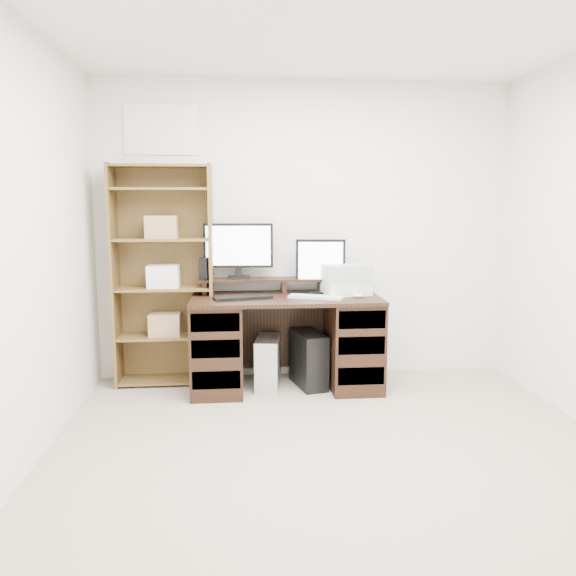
{
  "coord_description": "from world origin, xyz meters",
  "views": [
    {
      "loc": [
        -0.57,
        -2.77,
        1.49
      ],
      "look_at": [
        -0.19,
        1.43,
        0.85
      ],
      "focal_mm": 35.0,
      "sensor_mm": 36.0,
      "label": 1
    }
  ],
  "objects": [
    {
      "name": "room",
      "position": [
        -0.0,
        0.0,
        1.25
      ],
      "size": [
        3.54,
        4.04,
        2.54
      ],
      "color": "tan",
      "rests_on": "ground"
    },
    {
      "name": "desk",
      "position": [
        -0.19,
        1.64,
        0.39
      ],
      "size": [
        1.5,
        0.7,
        0.75
      ],
      "color": "black",
      "rests_on": "ground"
    },
    {
      "name": "riser_shelf",
      "position": [
        -0.19,
        1.85,
        0.84
      ],
      "size": [
        1.4,
        0.22,
        0.12
      ],
      "color": "black",
      "rests_on": "desk"
    },
    {
      "name": "monitor_wide",
      "position": [
        -0.57,
        1.88,
        1.12
      ],
      "size": [
        0.57,
        0.16,
        0.45
      ],
      "rotation": [
        0.0,
        0.0,
        -0.07
      ],
      "color": "black",
      "rests_on": "riser_shelf"
    },
    {
      "name": "monitor_small",
      "position": [
        0.11,
        1.79,
        0.99
      ],
      "size": [
        0.41,
        0.17,
        0.45
      ],
      "rotation": [
        0.0,
        0.0,
        -0.11
      ],
      "color": "black",
      "rests_on": "desk"
    },
    {
      "name": "speaker",
      "position": [
        -0.84,
        1.84,
        0.96
      ],
      "size": [
        0.09,
        0.09,
        0.18
      ],
      "primitive_type": "cube",
      "rotation": [
        0.0,
        0.0,
        -0.38
      ],
      "color": "black",
      "rests_on": "riser_shelf"
    },
    {
      "name": "keyboard_black",
      "position": [
        -0.54,
        1.55,
        0.76
      ],
      "size": [
        0.47,
        0.25,
        0.02
      ],
      "primitive_type": "cube",
      "rotation": [
        0.0,
        0.0,
        0.23
      ],
      "color": "black",
      "rests_on": "desk"
    },
    {
      "name": "keyboard_white",
      "position": [
        0.04,
        1.53,
        0.76
      ],
      "size": [
        0.45,
        0.28,
        0.02
      ],
      "primitive_type": "cube",
      "rotation": [
        0.0,
        0.0,
        -0.38
      ],
      "color": "silver",
      "rests_on": "desk"
    },
    {
      "name": "mouse",
      "position": [
        0.37,
        1.53,
        0.77
      ],
      "size": [
        0.09,
        0.06,
        0.03
      ],
      "primitive_type": "ellipsoid",
      "rotation": [
        0.0,
        0.0,
        0.08
      ],
      "color": "silver",
      "rests_on": "desk"
    },
    {
      "name": "printer",
      "position": [
        0.3,
        1.7,
        0.8
      ],
      "size": [
        0.41,
        0.33,
        0.09
      ],
      "primitive_type": "cube",
      "rotation": [
        0.0,
        0.0,
        0.18
      ],
      "color": "beige",
      "rests_on": "desk"
    },
    {
      "name": "basket",
      "position": [
        0.3,
        1.7,
        0.92
      ],
      "size": [
        0.4,
        0.31,
        0.16
      ],
      "primitive_type": "cube",
      "rotation": [
        0.0,
        0.0,
        0.14
      ],
      "color": "#A5ABB0",
      "rests_on": "printer"
    },
    {
      "name": "tower_silver",
      "position": [
        -0.34,
        1.66,
        0.2
      ],
      "size": [
        0.24,
        0.43,
        0.41
      ],
      "primitive_type": "cube",
      "rotation": [
        0.0,
        0.0,
        -0.15
      ],
      "color": "silver",
      "rests_on": "ground"
    },
    {
      "name": "tower_black",
      "position": [
        -0.01,
        1.66,
        0.22
      ],
      "size": [
        0.29,
        0.48,
        0.45
      ],
      "rotation": [
        0.0,
        0.0,
        0.23
      ],
      "color": "black",
      "rests_on": "ground"
    },
    {
      "name": "bookshelf",
      "position": [
        -1.18,
        1.86,
        0.92
      ],
      "size": [
        0.8,
        0.3,
        1.8
      ],
      "color": "brown",
      "rests_on": "ground"
    }
  ]
}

